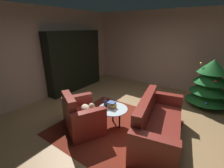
% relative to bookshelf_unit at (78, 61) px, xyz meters
% --- Properties ---
extents(ground_plane, '(7.23, 7.23, 0.00)m').
position_rel_bookshelf_unit_xyz_m(ground_plane, '(2.66, -1.13, -1.01)').
color(ground_plane, '#98744B').
extents(wall_back, '(5.92, 0.06, 2.73)m').
position_rel_bookshelf_unit_xyz_m(wall_back, '(2.66, 1.91, 0.36)').
color(wall_back, tan).
rests_on(wall_back, ground).
extents(wall_left, '(0.06, 6.14, 2.73)m').
position_rel_bookshelf_unit_xyz_m(wall_left, '(-0.26, -1.13, 0.36)').
color(wall_left, tan).
rests_on(wall_left, ground).
extents(area_rug, '(2.49, 2.34, 0.01)m').
position_rel_bookshelf_unit_xyz_m(area_rug, '(2.50, -1.36, -1.00)').
color(area_rug, maroon).
rests_on(area_rug, ground).
extents(bookshelf_unit, '(0.37, 2.20, 2.04)m').
position_rel_bookshelf_unit_xyz_m(bookshelf_unit, '(0.00, 0.00, 0.00)').
color(bookshelf_unit, black).
rests_on(bookshelf_unit, ground).
extents(armchair_red, '(1.19, 1.08, 0.86)m').
position_rel_bookshelf_unit_xyz_m(armchair_red, '(1.91, -1.81, -0.70)').
color(armchair_red, maroon).
rests_on(armchair_red, ground).
extents(couch_red, '(1.10, 1.97, 0.88)m').
position_rel_bookshelf_unit_xyz_m(couch_red, '(3.39, -1.19, -0.70)').
color(couch_red, maroon).
rests_on(couch_red, ground).
extents(coffee_table, '(0.66, 0.66, 0.45)m').
position_rel_bookshelf_unit_xyz_m(coffee_table, '(2.41, -1.33, -0.61)').
color(coffee_table, black).
rests_on(coffee_table, ground).
extents(book_stack_on_table, '(0.21, 0.18, 0.14)m').
position_rel_bookshelf_unit_xyz_m(book_stack_on_table, '(2.37, -1.31, -0.49)').
color(book_stack_on_table, red).
rests_on(book_stack_on_table, coffee_table).
extents(bottle_on_table, '(0.07, 0.07, 0.22)m').
position_rel_bookshelf_unit_xyz_m(bottle_on_table, '(2.24, -1.37, -0.47)').
color(bottle_on_table, navy).
rests_on(bottle_on_table, coffee_table).
extents(decorated_tree, '(1.07, 1.07, 1.37)m').
position_rel_bookshelf_unit_xyz_m(decorated_tree, '(4.07, 1.00, -0.32)').
color(decorated_tree, brown).
rests_on(decorated_tree, ground).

